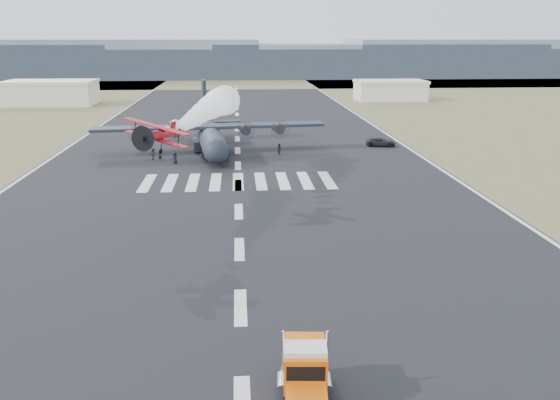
{
  "coord_description": "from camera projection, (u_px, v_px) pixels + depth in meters",
  "views": [
    {
      "loc": [
        0.02,
        -26.96,
        18.8
      ],
      "look_at": [
        3.87,
        26.06,
        4.0
      ],
      "focal_mm": 38.0,
      "sensor_mm": 36.0,
      "label": 1
    }
  ],
  "objects": [
    {
      "name": "ridge_seg_d",
      "position": [
        236.0,
        62.0,
        279.02
      ],
      "size": [
        150.0,
        50.0,
        13.0
      ],
      "primitive_type": "cube",
      "color": "slate",
      "rests_on": "ground"
    },
    {
      "name": "ridge_seg_e",
      "position": [
        372.0,
        60.0,
        283.28
      ],
      "size": [
        150.0,
        50.0,
        15.0
      ],
      "primitive_type": "cube",
      "color": "slate",
      "rests_on": "ground"
    },
    {
      "name": "transport_aircraft",
      "position": [
        209.0,
        133.0,
        99.95
      ],
      "size": [
        38.32,
        31.47,
        11.05
      ],
      "rotation": [
        0.0,
        0.0,
        0.11
      ],
      "color": "#1D212C",
      "rests_on": "ground"
    },
    {
      "name": "ridge_seg_c",
      "position": [
        95.0,
        58.0,
        273.95
      ],
      "size": [
        150.0,
        50.0,
        17.0
      ],
      "primitive_type": "cube",
      "color": "slate",
      "rests_on": "ground"
    },
    {
      "name": "hangar_right",
      "position": [
        390.0,
        90.0,
        177.47
      ],
      "size": [
        20.5,
        12.5,
        5.9
      ],
      "color": "beige",
      "rests_on": "ground"
    },
    {
      "name": "aerobatic_biplane",
      "position": [
        158.0,
        135.0,
        56.76
      ],
      "size": [
        6.7,
        6.21,
        3.19
      ],
      "rotation": [
        0.0,
        0.2,
        -0.2
      ],
      "color": "red"
    },
    {
      "name": "ridge_seg_f",
      "position": [
        504.0,
        57.0,
        287.54
      ],
      "size": [
        150.0,
        50.0,
        17.0
      ],
      "primitive_type": "cube",
      "color": "slate",
      "rests_on": "ground"
    },
    {
      "name": "scrub_far",
      "position": [
        236.0,
        81.0,
        251.94
      ],
      "size": [
        500.0,
        80.0,
        0.0
      ],
      "primitive_type": "cube",
      "color": "brown",
      "rests_on": "ground"
    },
    {
      "name": "hangar_left",
      "position": [
        51.0,
        92.0,
        165.73
      ],
      "size": [
        24.5,
        14.5,
        6.7
      ],
      "color": "beige",
      "rests_on": "ground"
    },
    {
      "name": "support_vehicle",
      "position": [
        381.0,
        142.0,
        103.99
      ],
      "size": [
        5.6,
        3.43,
        1.45
      ],
      "primitive_type": "imported",
      "rotation": [
        0.0,
        0.0,
        1.36
      ],
      "color": "black",
      "rests_on": "ground"
    },
    {
      "name": "runway_markings",
      "position": [
        238.0,
        166.0,
        88.6
      ],
      "size": [
        60.0,
        260.0,
        0.01
      ],
      "primitive_type": null,
      "color": "silver",
      "rests_on": "ground"
    },
    {
      "name": "crew_e",
      "position": [
        175.0,
        158.0,
        89.69
      ],
      "size": [
        0.97,
        0.71,
        1.79
      ],
      "primitive_type": "imported",
      "rotation": [
        0.0,
        0.0,
        0.21
      ],
      "color": "black",
      "rests_on": "ground"
    },
    {
      "name": "semi_truck",
      "position": [
        305.0,
        374.0,
        31.21
      ],
      "size": [
        2.86,
        7.3,
        3.24
      ],
      "rotation": [
        0.0,
        0.0,
        -0.08
      ],
      "color": "black",
      "rests_on": "ground"
    },
    {
      "name": "smoke_trail",
      "position": [
        216.0,
        105.0,
        79.38
      ],
      "size": [
        7.71,
        28.01,
        4.23
      ],
      "rotation": [
        0.0,
        0.0,
        -0.2
      ],
      "color": "white"
    },
    {
      "name": "crew_b",
      "position": [
        279.0,
        149.0,
        96.94
      ],
      "size": [
        0.9,
        1.01,
        1.77
      ],
      "primitive_type": "imported",
      "rotation": [
        0.0,
        0.0,
        2.12
      ],
      "color": "black",
      "rests_on": "ground"
    },
    {
      "name": "crew_d",
      "position": [
        228.0,
        156.0,
        91.2
      ],
      "size": [
        1.05,
        0.54,
        1.79
      ],
      "primitive_type": "imported",
      "rotation": [
        0.0,
        0.0,
        3.14
      ],
      "color": "black",
      "rests_on": "ground"
    },
    {
      "name": "crew_h",
      "position": [
        206.0,
        157.0,
        90.32
      ],
      "size": [
        0.92,
        0.6,
        1.82
      ],
      "primitive_type": "imported",
      "rotation": [
        0.0,
        0.0,
        3.08
      ],
      "color": "black",
      "rests_on": "ground"
    },
    {
      "name": "crew_a",
      "position": [
        203.0,
        155.0,
        92.26
      ],
      "size": [
        0.73,
        0.66,
        1.69
      ],
      "primitive_type": "imported",
      "rotation": [
        0.0,
        0.0,
        3.43
      ],
      "color": "black",
      "rests_on": "ground"
    },
    {
      "name": "crew_g",
      "position": [
        160.0,
        155.0,
        91.82
      ],
      "size": [
        0.72,
        0.64,
        1.73
      ],
      "primitive_type": "imported",
      "rotation": [
        0.0,
        0.0,
        6.08
      ],
      "color": "black",
      "rests_on": "ground"
    },
    {
      "name": "crew_f",
      "position": [
        207.0,
        148.0,
        97.61
      ],
      "size": [
        0.69,
        1.7,
        1.79
      ],
      "primitive_type": "imported",
      "rotation": [
        0.0,
        0.0,
        1.67
      ],
      "color": "black",
      "rests_on": "ground"
    },
    {
      "name": "crew_c",
      "position": [
        153.0,
        154.0,
        92.46
      ],
      "size": [
        1.33,
        1.12,
        1.88
      ],
      "primitive_type": "imported",
      "rotation": [
        0.0,
        0.0,
        2.58
      ],
      "color": "black",
      "rests_on": "ground"
    }
  ]
}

